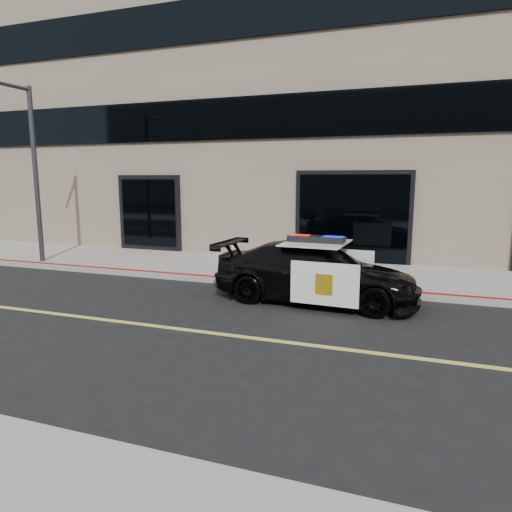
% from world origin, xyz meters
% --- Properties ---
extents(ground, '(120.00, 120.00, 0.00)m').
position_xyz_m(ground, '(0.00, 0.00, 0.00)').
color(ground, black).
rests_on(ground, ground).
extents(sidewalk_n, '(60.00, 3.50, 0.15)m').
position_xyz_m(sidewalk_n, '(0.00, 5.25, 0.07)').
color(sidewalk_n, gray).
rests_on(sidewalk_n, ground).
extents(building_n, '(60.00, 7.00, 12.00)m').
position_xyz_m(building_n, '(0.00, 10.50, 6.00)').
color(building_n, '#756856').
rests_on(building_n, ground).
extents(police_car, '(2.26, 4.56, 1.44)m').
position_xyz_m(police_car, '(-1.17, 2.65, 0.64)').
color(police_car, black).
rests_on(police_car, ground).
extents(fire_hydrant, '(0.37, 0.51, 0.82)m').
position_xyz_m(fire_hydrant, '(-3.56, 3.98, 0.53)').
color(fire_hydrant, beige).
rests_on(fire_hydrant, sidewalk_n).
extents(street_light, '(0.14, 1.30, 5.10)m').
position_xyz_m(street_light, '(-9.90, 3.82, 2.97)').
color(street_light, '#28292E').
rests_on(street_light, sidewalk_n).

